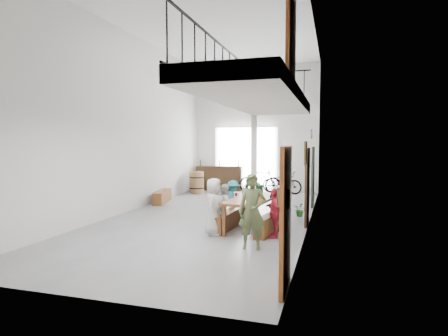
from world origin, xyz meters
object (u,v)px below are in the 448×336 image
(side_bench, at_px, (162,196))
(host_standing, at_px, (252,212))
(tasting_table, at_px, (252,201))
(bench_inner, at_px, (229,219))
(oak_barrel, at_px, (197,183))
(serving_counter, at_px, (220,178))
(bicycle_near, at_px, (282,182))

(side_bench, bearing_deg, host_standing, -48.21)
(tasting_table, bearing_deg, bench_inner, -176.65)
(side_bench, xyz_separation_m, oak_barrel, (0.34, 2.61, 0.24))
(bench_inner, relative_size, serving_counter, 0.90)
(bicycle_near, bearing_deg, bench_inner, -167.59)
(oak_barrel, bearing_deg, serving_counter, 62.63)
(tasting_table, height_order, oak_barrel, oak_barrel)
(host_standing, bearing_deg, oak_barrel, 112.09)
(tasting_table, height_order, bench_inner, tasting_table)
(bench_inner, bearing_deg, serving_counter, 113.50)
(serving_counter, height_order, bicycle_near, serving_counter)
(side_bench, relative_size, serving_counter, 0.74)
(side_bench, distance_m, oak_barrel, 2.64)
(tasting_table, height_order, bicycle_near, bicycle_near)
(bench_inner, height_order, oak_barrel, oak_barrel)
(bicycle_near, bearing_deg, tasting_table, -162.43)
(bench_inner, distance_m, serving_counter, 7.37)
(side_bench, distance_m, bicycle_near, 5.22)
(bicycle_near, bearing_deg, side_bench, 149.58)
(bench_inner, xyz_separation_m, bicycle_near, (0.44, 6.71, 0.25))
(bench_inner, relative_size, bicycle_near, 1.05)
(oak_barrel, height_order, serving_counter, serving_counter)
(serving_counter, bearing_deg, oak_barrel, -121.82)
(bench_inner, bearing_deg, side_bench, 141.59)
(tasting_table, distance_m, serving_counter, 7.61)
(tasting_table, distance_m, bicycle_near, 6.75)
(side_bench, bearing_deg, oak_barrel, 82.67)
(bench_inner, height_order, bicycle_near, bicycle_near)
(bench_inner, xyz_separation_m, oak_barrel, (-3.01, 5.74, 0.24))
(oak_barrel, bearing_deg, host_standing, -61.89)
(tasting_table, relative_size, host_standing, 1.45)
(host_standing, bearing_deg, side_bench, 125.78)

